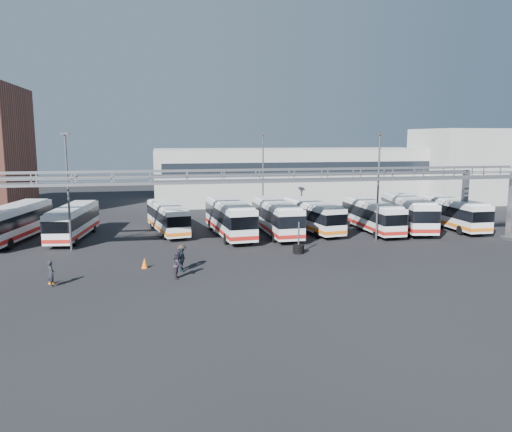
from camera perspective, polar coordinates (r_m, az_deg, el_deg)
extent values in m
plane|color=black|center=(39.02, 1.61, -5.57)|extent=(140.00, 140.00, 0.00)
cube|color=#4C4F54|center=(54.32, 27.05, -2.26)|extent=(1.40, 1.40, 0.25)
cube|color=gray|center=(42.81, 0.19, 4.03)|extent=(50.00, 1.80, 0.22)
cube|color=gray|center=(41.91, 0.41, 5.23)|extent=(50.00, 0.10, 0.10)
cube|color=gray|center=(43.57, -0.03, 5.37)|extent=(50.00, 0.10, 0.10)
cube|color=#4C4F54|center=(46.71, -0.76, 4.70)|extent=(45.00, 0.50, 0.35)
cube|color=#9E9E99|center=(77.75, 4.19, 4.72)|extent=(42.00, 14.00, 8.00)
cube|color=#B2B2AD|center=(83.04, 23.01, 5.34)|extent=(14.00, 12.00, 11.00)
cylinder|color=#4C4F54|center=(45.77, -20.67, 2.39)|extent=(0.18, 0.18, 10.00)
cube|color=#4C4F54|center=(45.51, -21.03, 8.78)|extent=(0.70, 0.35, 0.22)
cylinder|color=#4C4F54|center=(48.53, 13.78, 3.06)|extent=(0.18, 0.18, 10.00)
cube|color=#4C4F54|center=(48.29, 14.01, 9.09)|extent=(0.70, 0.35, 0.22)
cylinder|color=#4C4F54|center=(60.30, 0.80, 4.44)|extent=(0.18, 0.18, 10.00)
cube|color=#4C4F54|center=(60.10, 0.81, 9.30)|extent=(0.70, 0.35, 0.22)
cube|color=silver|center=(52.42, -25.87, -0.61)|extent=(4.72, 11.60, 2.83)
cube|color=black|center=(52.37, -25.89, -0.25)|extent=(4.80, 11.67, 1.13)
cube|color=#B31B16|center=(52.59, -25.79, -1.68)|extent=(4.78, 11.66, 0.36)
cube|color=silver|center=(52.22, -25.98, 1.01)|extent=(4.25, 10.44, 0.16)
cylinder|color=black|center=(48.96, -26.38, -2.89)|extent=(0.50, 1.07, 1.03)
cylinder|color=black|center=(56.36, -25.23, -1.35)|extent=(0.50, 1.07, 1.03)
cylinder|color=black|center=(55.39, -23.06, -1.38)|extent=(0.50, 1.07, 1.03)
cube|color=silver|center=(51.56, -20.18, -0.55)|extent=(3.69, 10.70, 2.62)
cube|color=black|center=(51.51, -20.20, -0.21)|extent=(3.76, 10.77, 1.05)
cube|color=#B31B16|center=(51.71, -20.13, -1.57)|extent=(3.75, 10.76, 0.33)
cube|color=silver|center=(51.36, -20.27, 0.97)|extent=(3.32, 9.63, 0.15)
cylinder|color=black|center=(48.96, -22.41, -2.67)|extent=(0.40, 0.98, 0.95)
cylinder|color=black|center=(48.31, -20.00, -2.68)|extent=(0.40, 0.98, 0.95)
cylinder|color=black|center=(55.24, -20.20, -1.28)|extent=(0.40, 0.98, 0.95)
cylinder|color=black|center=(54.66, -18.05, -1.27)|extent=(0.40, 0.98, 0.95)
cube|color=silver|center=(52.01, -10.08, -0.14)|extent=(4.21, 10.28, 2.51)
cube|color=black|center=(51.96, -10.09, 0.18)|extent=(4.28, 10.35, 1.00)
cube|color=orange|center=(52.15, -10.06, -1.10)|extent=(4.27, 10.34, 0.32)
cube|color=silver|center=(51.81, -10.12, 1.31)|extent=(3.79, 9.25, 0.15)
cylinder|color=black|center=(48.92, -10.41, -2.17)|extent=(0.45, 0.95, 0.91)
cylinder|color=black|center=(49.36, -8.09, -2.00)|extent=(0.45, 0.95, 0.91)
cylinder|color=black|center=(55.12, -11.80, -0.95)|extent=(0.45, 0.95, 0.91)
cylinder|color=black|center=(55.51, -9.73, -0.82)|extent=(0.45, 0.95, 0.91)
cube|color=silver|center=(49.72, -3.05, -0.14)|extent=(3.69, 11.74, 2.89)
cube|color=black|center=(49.66, -3.05, 0.25)|extent=(3.76, 11.80, 1.15)
cube|color=#B31B16|center=(49.89, -3.04, -1.30)|extent=(3.75, 11.79, 0.37)
cube|color=silver|center=(49.50, -3.06, 1.61)|extent=(3.32, 10.56, 0.17)
cylinder|color=black|center=(46.16, -3.42, -2.61)|extent=(0.41, 1.07, 1.05)
cylinder|color=black|center=(46.74, -0.57, -2.45)|extent=(0.41, 1.07, 1.05)
cylinder|color=black|center=(53.26, -5.20, -1.06)|extent=(0.41, 1.07, 1.05)
cylinder|color=black|center=(53.76, -2.70, -0.94)|extent=(0.41, 1.07, 1.05)
cube|color=silver|center=(50.42, 2.34, -0.07)|extent=(2.89, 11.26, 2.80)
cube|color=black|center=(50.36, 2.35, 0.30)|extent=(2.95, 11.32, 1.12)
cube|color=#B31B16|center=(50.58, 2.34, -1.18)|extent=(2.94, 11.31, 0.36)
cube|color=silver|center=(50.20, 2.35, 1.59)|extent=(2.60, 10.13, 0.16)
cylinder|color=black|center=(46.96, 2.11, -2.42)|extent=(0.34, 1.03, 1.02)
cylinder|color=black|center=(47.59, 4.79, -2.29)|extent=(0.34, 1.03, 1.02)
cylinder|color=black|center=(53.79, 0.16, -0.94)|extent=(0.34, 1.03, 1.02)
cylinder|color=black|center=(54.34, 2.53, -0.85)|extent=(0.34, 1.03, 1.02)
cube|color=silver|center=(52.42, 6.41, 0.08)|extent=(4.00, 10.62, 2.59)
cube|color=black|center=(52.37, 6.42, 0.41)|extent=(4.07, 10.69, 1.04)
cube|color=orange|center=(52.57, 6.39, -0.91)|extent=(4.06, 10.68, 0.33)
cube|color=silver|center=(52.22, 6.44, 1.57)|extent=(3.60, 9.56, 0.15)
cylinder|color=black|center=(49.24, 7.01, -1.99)|extent=(0.43, 0.98, 0.94)
cylinder|color=black|center=(50.24, 9.16, -1.82)|extent=(0.43, 0.98, 0.94)
cylinder|color=black|center=(55.13, 3.86, -0.76)|extent=(0.43, 0.98, 0.94)
cylinder|color=black|center=(56.02, 5.84, -0.63)|extent=(0.43, 0.98, 0.94)
cube|color=silver|center=(53.38, 13.13, 0.09)|extent=(2.57, 10.58, 2.63)
cube|color=black|center=(53.34, 13.14, 0.42)|extent=(2.63, 10.64, 1.05)
cube|color=#B31B16|center=(53.53, 13.09, -0.90)|extent=(2.62, 10.63, 0.34)
cube|color=silver|center=(53.19, 13.18, 1.57)|extent=(2.31, 9.52, 0.15)
cylinder|color=black|center=(50.14, 13.58, -1.97)|extent=(0.30, 0.96, 0.96)
cylinder|color=black|center=(51.10, 15.77, -1.86)|extent=(0.30, 0.96, 0.96)
cylinder|color=black|center=(56.20, 10.64, -0.70)|extent=(0.30, 0.96, 0.96)
cylinder|color=black|center=(57.05, 12.64, -0.62)|extent=(0.30, 0.96, 0.96)
cube|color=silver|center=(55.67, 16.95, 0.47)|extent=(4.59, 11.82, 2.88)
cube|color=black|center=(55.62, 16.96, 0.81)|extent=(4.66, 11.89, 1.15)
cube|color=#B31B16|center=(55.82, 16.90, -0.57)|extent=(4.64, 11.88, 0.37)
cube|color=silver|center=(55.47, 17.02, 2.03)|extent=(4.13, 10.64, 0.17)
cylinder|color=black|center=(52.06, 16.86, -1.66)|extent=(0.49, 1.09, 1.05)
cylinder|color=black|center=(52.84, 19.33, -1.62)|extent=(0.49, 1.09, 1.05)
cylinder|color=black|center=(59.02, 14.70, -0.33)|extent=(0.49, 1.09, 1.05)
cylinder|color=black|center=(59.71, 16.90, -0.32)|extent=(0.49, 1.09, 1.05)
cube|color=silver|center=(57.80, 21.44, 0.40)|extent=(2.49, 10.74, 2.68)
cube|color=black|center=(57.75, 21.45, 0.71)|extent=(2.55, 10.80, 1.07)
cube|color=orange|center=(57.94, 21.38, -0.53)|extent=(2.54, 10.79, 0.34)
cube|color=silver|center=(57.61, 21.52, 1.80)|extent=(2.24, 9.67, 0.16)
cylinder|color=black|center=(54.57, 22.32, -1.51)|extent=(0.30, 0.98, 0.98)
cylinder|color=black|center=(55.81, 24.20, -1.41)|extent=(0.30, 0.98, 0.98)
cylinder|color=black|center=(60.31, 18.74, -0.36)|extent=(0.30, 0.98, 0.98)
cylinder|color=black|center=(61.43, 20.52, -0.29)|extent=(0.30, 0.98, 0.98)
imported|color=black|center=(35.89, -22.38, -6.10)|extent=(0.65, 0.76, 1.78)
imported|color=#2D2533|center=(35.58, -8.89, -5.55)|extent=(0.92, 1.07, 1.90)
imported|color=#2F231F|center=(37.76, -8.47, -4.68)|extent=(0.79, 1.28, 1.90)
imported|color=#1B2430|center=(37.24, -8.51, -4.98)|extent=(0.87, 1.12, 1.77)
cone|color=orange|center=(36.72, -22.35, -6.68)|extent=(0.43, 0.43, 0.65)
cone|color=orange|center=(38.82, -12.61, -5.26)|extent=(0.56, 0.56, 0.79)
cylinder|color=black|center=(42.84, 4.88, -4.08)|extent=(0.95, 0.95, 0.23)
cylinder|color=black|center=(42.78, 4.88, -3.76)|extent=(0.95, 0.95, 0.23)
cylinder|color=black|center=(42.73, 4.89, -3.43)|extent=(0.95, 0.95, 0.23)
cylinder|color=#4C4F54|center=(42.58, 4.90, -2.48)|extent=(0.14, 0.14, 2.71)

